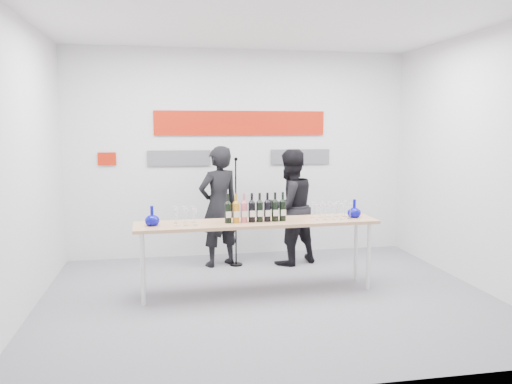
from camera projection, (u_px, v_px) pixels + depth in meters
ground at (268, 297)px, 5.57m from camera, size 5.00×5.00×0.00m
back_wall at (241, 154)px, 7.33m from camera, size 5.00×0.04×3.00m
signage at (237, 133)px, 7.25m from camera, size 3.38×0.02×0.79m
tasting_table at (258, 227)px, 5.67m from camera, size 2.78×0.64×0.83m
wine_bottles at (256, 207)px, 5.61m from camera, size 0.71×0.10×0.33m
decanter_left at (152, 216)px, 5.41m from camera, size 0.16×0.16×0.21m
decanter_right at (354, 208)px, 5.90m from camera, size 0.16×0.16×0.21m
glasses_left at (185, 216)px, 5.48m from camera, size 0.27×0.23×0.18m
glasses_right at (331, 210)px, 5.84m from camera, size 0.47×0.24×0.18m
presenter_left at (219, 206)px, 6.77m from camera, size 0.71×0.60×1.64m
presenter_right at (290, 207)px, 6.87m from camera, size 0.94×0.85×1.59m
mic_stand at (236, 233)px, 6.81m from camera, size 0.17×0.17×1.49m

